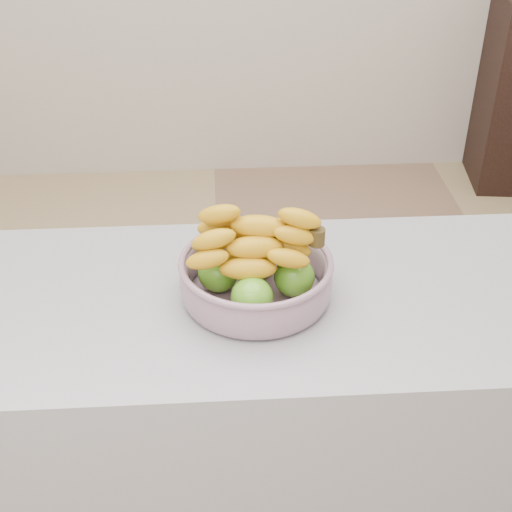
# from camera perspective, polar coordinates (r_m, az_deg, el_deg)

# --- Properties ---
(ground) EXTENTS (4.00, 4.00, 0.00)m
(ground) POSITION_cam_1_polar(r_m,az_deg,el_deg) (2.39, -2.61, -15.02)
(ground) COLOR tan
(ground) RESTS_ON ground
(counter) EXTENTS (2.00, 0.60, 0.90)m
(counter) POSITION_cam_1_polar(r_m,az_deg,el_deg) (1.79, -2.66, -14.89)
(counter) COLOR gray
(counter) RESTS_ON ground
(fruit_bowl) EXTENTS (0.32, 0.32, 0.19)m
(fruit_bowl) POSITION_cam_1_polar(r_m,az_deg,el_deg) (1.45, -0.02, -1.28)
(fruit_bowl) COLOR #8E97AA
(fruit_bowl) RESTS_ON counter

